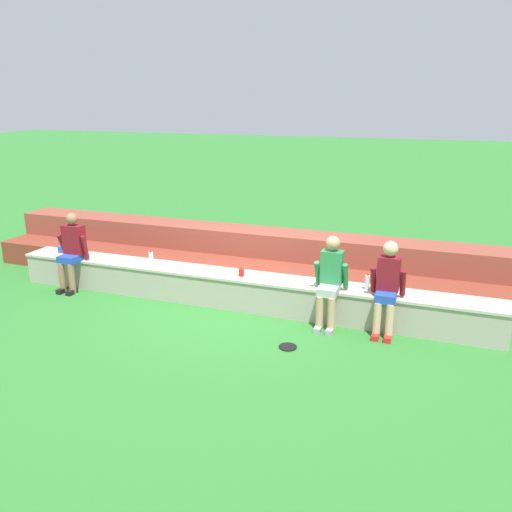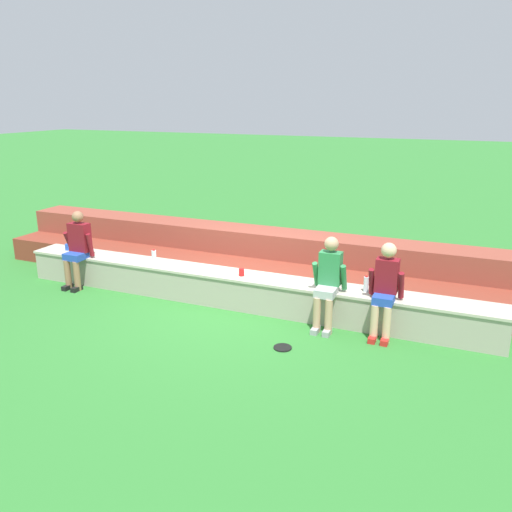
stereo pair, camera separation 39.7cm
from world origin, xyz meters
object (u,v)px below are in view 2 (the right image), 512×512
object	(u,v)px
person_far_left	(77,247)
water_bottle_mid_left	(366,284)
plastic_cup_left_end	(67,247)
person_center	(385,288)
water_bottle_center_gap	(154,257)
person_left_of_center	(328,281)
frisbee	(283,348)
plastic_cup_middle	(242,272)

from	to	relation	value
person_far_left	water_bottle_mid_left	xyz separation A→B (m)	(5.11, 0.30, -0.08)
plastic_cup_left_end	person_center	bearing A→B (deg)	-2.72
water_bottle_center_gap	plastic_cup_left_end	size ratio (longest dim) A/B	2.08
person_left_of_center	water_bottle_mid_left	size ratio (longest dim) A/B	5.40
person_far_left	water_bottle_center_gap	bearing A→B (deg)	10.62
frisbee	person_left_of_center	bearing A→B (deg)	69.03
person_left_of_center	plastic_cup_middle	world-z (taller)	person_left_of_center
person_left_of_center	water_bottle_mid_left	world-z (taller)	person_left_of_center
water_bottle_mid_left	water_bottle_center_gap	bearing A→B (deg)	-179.58
person_far_left	plastic_cup_middle	xyz separation A→B (m)	(3.11, 0.24, -0.14)
frisbee	plastic_cup_middle	bearing A→B (deg)	135.00
plastic_cup_left_end	water_bottle_center_gap	bearing A→B (deg)	-1.31
person_center	plastic_cup_left_end	xyz separation A→B (m)	(-5.96, 0.28, -0.14)
water_bottle_center_gap	plastic_cup_middle	size ratio (longest dim) A/B	2.08
person_far_left	plastic_cup_middle	world-z (taller)	person_far_left
person_far_left	person_center	distance (m)	5.43
person_left_of_center	person_far_left	bearing A→B (deg)	-179.74
plastic_cup_middle	plastic_cup_left_end	world-z (taller)	same
person_far_left	person_center	xyz separation A→B (m)	(5.43, 0.03, -0.00)
plastic_cup_middle	frisbee	xyz separation A→B (m)	(1.14, -1.14, -0.59)
water_bottle_mid_left	person_left_of_center	bearing A→B (deg)	-151.36
person_far_left	plastic_cup_middle	size ratio (longest dim) A/B	11.54
person_far_left	person_center	world-z (taller)	person_far_left
water_bottle_mid_left	frisbee	distance (m)	1.61
person_left_of_center	plastic_cup_middle	distance (m)	1.52
water_bottle_mid_left	water_bottle_center_gap	size ratio (longest dim) A/B	1.02
plastic_cup_middle	person_far_left	bearing A→B (deg)	-175.57
person_far_left	frisbee	size ratio (longest dim) A/B	5.47
water_bottle_mid_left	plastic_cup_middle	bearing A→B (deg)	-178.44
person_far_left	water_bottle_mid_left	world-z (taller)	person_far_left
person_left_of_center	water_bottle_center_gap	distance (m)	3.19
person_far_left	plastic_cup_left_end	size ratio (longest dim) A/B	11.53
water_bottle_mid_left	frisbee	bearing A→B (deg)	-125.60
plastic_cup_left_end	frisbee	distance (m)	4.97
person_center	plastic_cup_left_end	size ratio (longest dim) A/B	11.46
person_left_of_center	plastic_cup_middle	xyz separation A→B (m)	(-1.49, 0.22, -0.13)
person_center	plastic_cup_middle	world-z (taller)	person_center
frisbee	person_far_left	bearing A→B (deg)	168.07
water_bottle_mid_left	water_bottle_center_gap	distance (m)	3.68
water_bottle_mid_left	person_far_left	bearing A→B (deg)	-176.69
water_bottle_center_gap	plastic_cup_left_end	world-z (taller)	water_bottle_center_gap
person_far_left	person_center	bearing A→B (deg)	0.33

